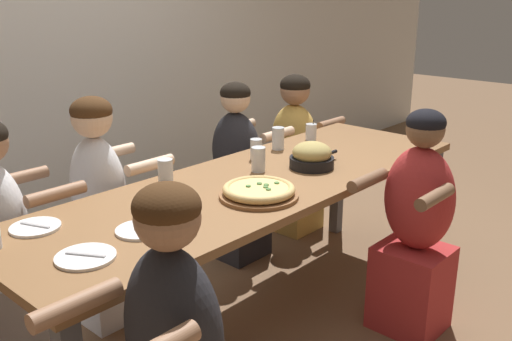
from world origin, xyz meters
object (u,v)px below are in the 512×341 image
object	(u,v)px
drinking_glass_d	(165,170)
diner_far_left	(3,256)
empty_plate_a	(141,230)
empty_plate_c	(86,257)
drinking_glass_a	(258,161)
drinking_glass_f	(278,140)
empty_plate_b	(35,227)
diner_near_midright	(415,234)
drinking_glass_c	(423,137)
diner_far_midleft	(102,219)
cocktail_glass_blue	(311,133)
diner_far_right	(294,159)
pizza_board_main	(259,191)
drinking_glass_e	(256,149)
diner_far_midright	(237,179)
skillet_bowl	(312,156)

from	to	relation	value
drinking_glass_d	diner_far_left	world-z (taller)	diner_far_left
empty_plate_a	empty_plate_c	world-z (taller)	same
drinking_glass_a	drinking_glass_f	bearing A→B (deg)	26.75
empty_plate_b	diner_near_midright	world-z (taller)	diner_near_midright
drinking_glass_c	drinking_glass_a	bearing A→B (deg)	157.37
empty_plate_a	drinking_glass_a	bearing A→B (deg)	10.92
drinking_glass_a	diner_near_midright	world-z (taller)	diner_near_midright
drinking_glass_a	diner_near_midright	size ratio (longest dim) A/B	0.11
drinking_glass_f	diner_far_midleft	world-z (taller)	diner_far_midleft
drinking_glass_a	drinking_glass_d	xyz separation A→B (m)	(-0.43, 0.23, 0.00)
empty_plate_b	drinking_glass_a	xyz separation A→B (m)	(1.15, -0.16, 0.05)
empty_plate_b	drinking_glass_a	distance (m)	1.16
empty_plate_b	diner_far_left	size ratio (longest dim) A/B	0.17
cocktail_glass_blue	diner_far_right	bearing A→B (deg)	50.82
diner_far_right	pizza_board_main	bearing A→B (deg)	-57.74
diner_far_left	diner_far_right	bearing A→B (deg)	90.00
diner_far_right	diner_near_midright	size ratio (longest dim) A/B	0.98
drinking_glass_c	drinking_glass_e	distance (m)	1.02
diner_far_midright	diner_far_left	bearing A→B (deg)	-90.00
empty_plate_b	diner_far_left	world-z (taller)	diner_far_left
drinking_glass_c	diner_far_right	size ratio (longest dim) A/B	0.13
pizza_board_main	diner_far_midright	size ratio (longest dim) A/B	0.32
skillet_bowl	empty_plate_a	xyz separation A→B (m)	(-1.12, -0.01, -0.06)
empty_plate_a	cocktail_glass_blue	size ratio (longest dim) A/B	1.53
drinking_glass_c	diner_far_midleft	size ratio (longest dim) A/B	0.12
skillet_bowl	drinking_glass_e	xyz separation A→B (m)	(-0.09, 0.32, -0.00)
pizza_board_main	skillet_bowl	distance (m)	0.54
drinking_glass_f	diner_far_midright	bearing A→B (deg)	88.96
diner_far_right	diner_far_midleft	xyz separation A→B (m)	(-1.61, -0.00, 0.03)
skillet_bowl	diner_far_left	world-z (taller)	diner_far_left
drinking_glass_d	diner_near_midright	distance (m)	1.29
empty_plate_c	drinking_glass_e	bearing A→B (deg)	15.86
skillet_bowl	empty_plate_a	distance (m)	1.12
diner_far_left	empty_plate_c	bearing A→B (deg)	-1.65
empty_plate_b	drinking_glass_d	bearing A→B (deg)	5.62
empty_plate_b	diner_far_right	size ratio (longest dim) A/B	0.17
skillet_bowl	drinking_glass_d	bearing A→B (deg)	149.07
skillet_bowl	empty_plate_b	world-z (taller)	skillet_bowl
pizza_board_main	empty_plate_c	bearing A→B (deg)	177.08
cocktail_glass_blue	diner_near_midright	distance (m)	1.01
drinking_glass_a	drinking_glass_e	xyz separation A→B (m)	(0.16, 0.16, 0.00)
cocktail_glass_blue	empty_plate_b	bearing A→B (deg)	-179.35
pizza_board_main	diner_far_midleft	world-z (taller)	diner_far_midleft
empty_plate_b	diner_near_midright	bearing A→B (deg)	-30.14
drinking_glass_a	drinking_glass_e	bearing A→B (deg)	45.22
empty_plate_c	diner_far_left	distance (m)	0.81
drinking_glass_a	diner_far_left	xyz separation A→B (m)	(-1.13, 0.55, -0.31)
pizza_board_main	drinking_glass_c	world-z (taller)	drinking_glass_c
drinking_glass_d	diner_far_left	bearing A→B (deg)	155.98
pizza_board_main	diner_far_midright	bearing A→B (deg)	49.61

